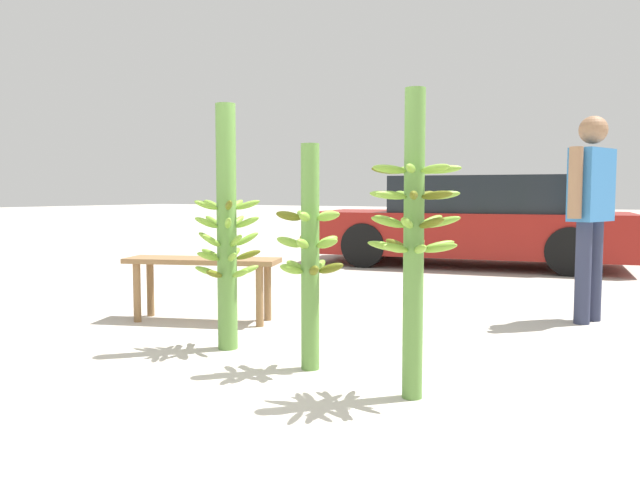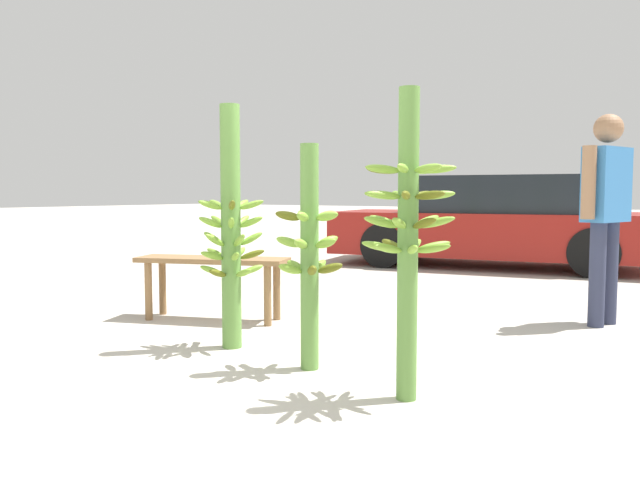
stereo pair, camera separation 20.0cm
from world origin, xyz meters
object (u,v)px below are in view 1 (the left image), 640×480
at_px(banana_stalk_center, 310,253).
at_px(parked_car, 472,222).
at_px(market_bench, 202,270).
at_px(banana_stalk_right, 414,233).
at_px(vendor_person, 591,201).
at_px(banana_stalk_left, 227,230).

distance_m(banana_stalk_center, parked_car, 5.77).
bearing_deg(banana_stalk_center, market_bench, 153.09).
bearing_deg(banana_stalk_right, parked_car, 103.75).
bearing_deg(vendor_person, banana_stalk_center, 169.58).
height_order(vendor_person, parked_car, vendor_person).
height_order(banana_stalk_left, banana_stalk_center, banana_stalk_left).
distance_m(banana_stalk_right, parked_car, 6.08).
xyz_separation_m(banana_stalk_left, banana_stalk_right, (1.44, -0.32, 0.05)).
distance_m(market_bench, parked_car, 5.03).
distance_m(vendor_person, market_bench, 3.16).
height_order(banana_stalk_center, vendor_person, vendor_person).
relative_size(banana_stalk_right, vendor_person, 0.94).
relative_size(banana_stalk_right, parked_car, 0.34).
bearing_deg(vendor_person, banana_stalk_right, -173.88).
bearing_deg(market_bench, banana_stalk_right, -43.35).
bearing_deg(parked_car, vendor_person, -160.28).
height_order(banana_stalk_center, market_bench, banana_stalk_center).
bearing_deg(banana_stalk_left, banana_stalk_right, -12.54).
height_order(market_bench, parked_car, parked_car).
bearing_deg(banana_stalk_center, banana_stalk_left, 169.29).
bearing_deg(banana_stalk_right, banana_stalk_left, 167.46).
xyz_separation_m(banana_stalk_center, banana_stalk_right, (0.72, -0.18, 0.15)).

